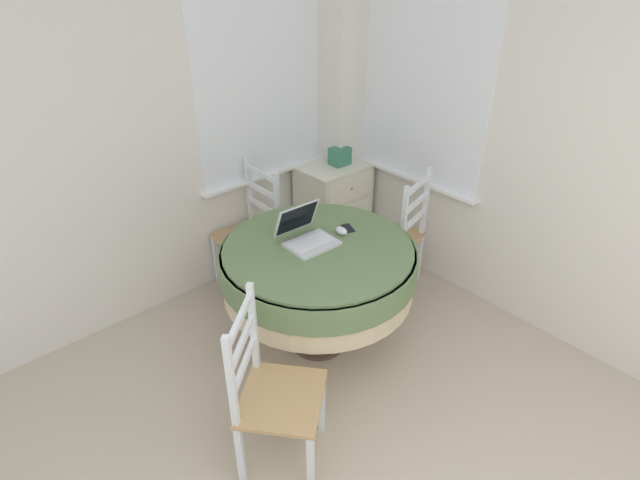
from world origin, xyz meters
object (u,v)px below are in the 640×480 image
laptop (306,235)px  cell_phone (348,228)px  dining_chair_near_back_window (251,233)px  storage_box (340,156)px  corner_cabinet (333,206)px  computer_mouse (341,231)px  dining_chair_camera_near (272,393)px  round_dining_table (318,266)px  dining_chair_near_right_window (396,236)px

laptop → cell_phone: bearing=-9.9°
laptop → dining_chair_near_back_window: size_ratio=0.33×
cell_phone → storage_box: size_ratio=0.76×
corner_cabinet → dining_chair_near_back_window: bearing=179.4°
computer_mouse → dining_chair_camera_near: dining_chair_camera_near is taller
round_dining_table → cell_phone: cell_phone is taller
round_dining_table → dining_chair_camera_near: size_ratio=1.26×
laptop → computer_mouse: size_ratio=3.63×
computer_mouse → dining_chair_camera_near: bearing=-151.9°
dining_chair_near_right_window → corner_cabinet: bearing=85.0°
dining_chair_near_back_window → laptop: bearing=-98.1°
computer_mouse → cell_phone: computer_mouse is taller
storage_box → dining_chair_near_back_window: bearing=177.7°
laptop → dining_chair_camera_near: bearing=-141.3°
laptop → dining_chair_camera_near: (-0.72, -0.58, -0.37)m
laptop → storage_box: (1.00, 0.75, 0.03)m
storage_box → corner_cabinet: bearing=146.7°
cell_phone → dining_chair_near_back_window: bearing=102.8°
dining_chair_camera_near → computer_mouse: bearing=28.1°
laptop → dining_chair_near_back_window: bearing=81.9°
cell_phone → computer_mouse: bearing=-167.2°
computer_mouse → storage_box: 1.13m
dining_chair_near_right_window → dining_chair_camera_near: same height
corner_cabinet → storage_box: size_ratio=5.07×
laptop → dining_chair_near_right_window: size_ratio=0.33×
round_dining_table → storage_box: size_ratio=7.92×
round_dining_table → computer_mouse: computer_mouse is taller
laptop → computer_mouse: 0.24m
dining_chair_near_back_window → corner_cabinet: size_ratio=1.24×
dining_chair_camera_near → corner_cabinet: 2.16m
computer_mouse → dining_chair_camera_near: 1.13m
computer_mouse → dining_chair_near_back_window: (-0.11, 0.86, -0.34)m
dining_chair_near_back_window → storage_box: bearing=-2.3°
round_dining_table → computer_mouse: (0.21, 0.02, 0.17)m
round_dining_table → dining_chair_near_right_window: dining_chair_near_right_window is taller
round_dining_table → dining_chair_near_back_window: (0.10, 0.88, -0.17)m
dining_chair_camera_near → corner_cabinet: size_ratio=1.24×
laptop → storage_box: 1.25m
corner_cabinet → storage_box: storage_box is taller
dining_chair_near_right_window → corner_cabinet: dining_chair_near_right_window is taller
dining_chair_near_right_window → dining_chair_camera_near: size_ratio=1.00×
dining_chair_near_right_window → storage_box: 0.84m
storage_box → laptop: bearing=-143.0°
computer_mouse → dining_chair_near_back_window: dining_chair_near_back_window is taller
computer_mouse → corner_cabinet: 1.20m
corner_cabinet → computer_mouse: bearing=-130.8°
cell_phone → corner_cabinet: bearing=51.8°
cell_phone → corner_cabinet: cell_phone is taller
computer_mouse → corner_cabinet: computer_mouse is taller
laptop → dining_chair_camera_near: laptop is taller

